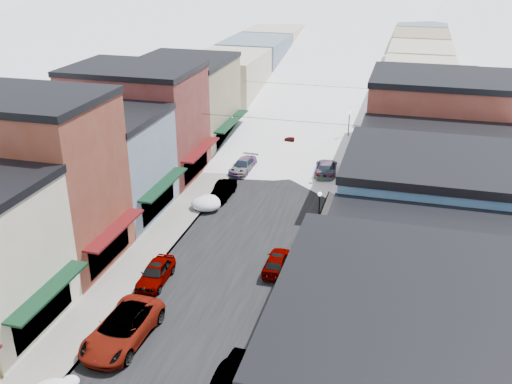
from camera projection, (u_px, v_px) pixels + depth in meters
The scene contains 31 objects.
road at pixel (315, 124), 74.41m from camera, with size 10.00×160.00×0.01m, color black.
sidewalk_left at pixel (266, 119), 75.96m from camera, with size 3.20×160.00×0.15m, color gray.
sidewalk_right at pixel (366, 127), 72.80m from camera, with size 3.20×160.00×0.15m, color gray.
curb_left at pixel (278, 120), 75.59m from camera, with size 0.10×160.00×0.15m, color slate.
curb_right at pixel (354, 126), 73.18m from camera, with size 0.10×160.00×0.15m, color slate.
bldg_l_brick_near at pixel (33, 181), 40.26m from camera, with size 12.30×8.20×12.50m.
bldg_l_grayblue at pixel (102, 163), 48.36m from camera, with size 11.30×9.20×9.00m.
bldg_l_brick_far at pixel (137, 122), 56.15m from camera, with size 13.30×9.20×11.00m.
bldg_l_tan at pixel (185, 102), 64.95m from camera, with size 11.30×11.20×10.00m.
bldg_r_green at pixel (424, 333), 26.91m from camera, with size 11.30×9.20×9.50m.
bldg_r_blue at pixel (425, 237), 34.67m from camera, with size 11.30×9.20×10.50m.
bldg_r_cream at pixel (430, 192), 42.81m from camera, with size 12.30×9.20×9.00m.
bldg_r_brick_far at pixel (437, 140), 50.14m from camera, with size 13.30×9.20×11.50m.
bldg_r_tan at pixel (424, 119), 59.62m from camera, with size 11.30×11.20×9.50m.
distant_blocks at pixel (340, 61), 93.14m from camera, with size 34.00×55.00×8.00m.
overhead_cables at pixel (298, 101), 60.88m from camera, with size 16.40×15.04×0.04m.
car_white_suv at pixel (122, 329), 33.50m from camera, with size 2.90×6.28×1.75m, color silver.
car_silver_sedan at pixel (156, 273), 39.45m from camera, with size 1.72×4.27×1.45m, color gray.
car_dark_hatch at pixel (223, 190), 52.71m from camera, with size 1.44×4.14×1.36m, color black.
car_silver_wagon at pixel (243, 166), 58.53m from camera, with size 1.88×4.62×1.34m, color gray.
car_green_sedan at pixel (235, 379), 29.69m from camera, with size 1.74×4.98×1.64m, color black.
car_gray_suv at pixel (277, 261), 40.88m from camera, with size 1.67×4.15×1.41m, color gray.
car_black_sedan at pixel (326, 168), 57.73m from camera, with size 2.13×5.25×1.52m, color black.
car_lane_silver at pixel (289, 144), 64.52m from camera, with size 1.77×4.40×1.50m, color #A1A4A9.
car_lane_white at pixel (328, 117), 74.67m from camera, with size 2.41×5.22×1.45m, color silver.
parking_sign at pixel (263, 354), 30.65m from camera, with size 0.06×0.29×2.12m.
trash_can at pixel (305, 254), 42.08m from camera, with size 0.55×0.55×0.94m.
streetlamp_near at pixel (319, 210), 44.19m from camera, with size 0.34×0.34×4.04m.
streetlamp_far at pixel (349, 125), 64.40m from camera, with size 0.35×0.35×4.23m.
snow_pile_mid at pixel (206, 204), 50.30m from camera, with size 2.66×2.83×1.12m.
snow_pile_far at pixel (211, 200), 51.39m from camera, with size 2.11×2.50×0.89m.
Camera 1 is at (11.28, -11.27, 21.69)m, focal length 40.00 mm.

